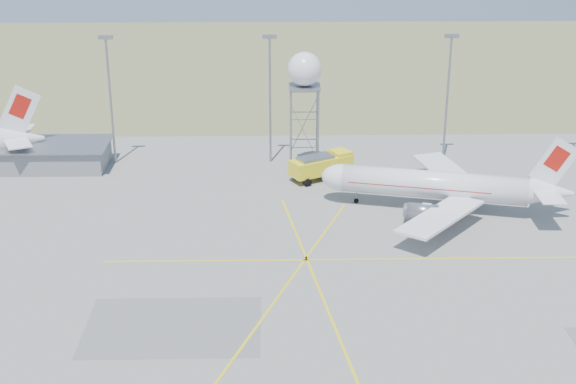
{
  "coord_description": "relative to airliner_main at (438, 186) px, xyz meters",
  "views": [
    {
      "loc": [
        -9.68,
        -56.56,
        42.91
      ],
      "look_at": [
        -7.7,
        40.0,
        4.89
      ],
      "focal_mm": 50.0,
      "sensor_mm": 36.0,
      "label": 1
    }
  ],
  "objects": [
    {
      "name": "fire_truck",
      "position": [
        -14.99,
        12.7,
        -1.68
      ],
      "size": [
        10.1,
        7.64,
        3.9
      ],
      "rotation": [
        0.0,
        0.0,
        0.52
      ],
      "color": "yellow",
      "rests_on": "ground"
    },
    {
      "name": "radar_tower",
      "position": [
        -17.71,
        16.44,
        6.93
      ],
      "size": [
        5.17,
        5.17,
        18.7
      ],
      "color": "gray",
      "rests_on": "ground"
    },
    {
      "name": "mast_c",
      "position": [
        5.06,
        20.67,
        8.51
      ],
      "size": [
        2.2,
        0.5,
        20.5
      ],
      "color": "gray",
      "rests_on": "ground"
    },
    {
      "name": "airliner_main",
      "position": [
        0.0,
        0.0,
        0.0
      ],
      "size": [
        33.8,
        32.19,
        11.61
      ],
      "rotation": [
        0.0,
        0.0,
        2.9
      ],
      "color": "silver",
      "rests_on": "ground"
    },
    {
      "name": "mast_b",
      "position": [
        -22.94,
        20.67,
        8.51
      ],
      "size": [
        2.2,
        0.5,
        20.5
      ],
      "color": "gray",
      "rests_on": "ground"
    },
    {
      "name": "building_grey",
      "position": [
        -57.94,
        18.67,
        -1.58
      ],
      "size": [
        19.0,
        10.0,
        3.9
      ],
      "color": "slate",
      "rests_on": "ground"
    },
    {
      "name": "grass_strip",
      "position": [
        -12.94,
        94.67,
        -3.54
      ],
      "size": [
        400.0,
        120.0,
        0.03
      ],
      "primitive_type": "cube",
      "color": "olive",
      "rests_on": "ground"
    },
    {
      "name": "mast_a",
      "position": [
        -47.94,
        20.67,
        8.51
      ],
      "size": [
        2.2,
        0.5,
        20.5
      ],
      "color": "gray",
      "rests_on": "ground"
    }
  ]
}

